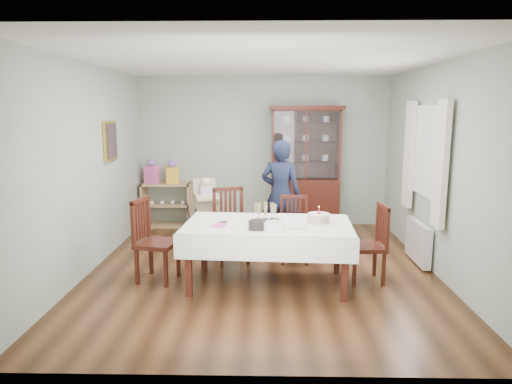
{
  "coord_description": "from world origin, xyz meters",
  "views": [
    {
      "loc": [
        0.04,
        -5.82,
        2.08
      ],
      "look_at": [
        -0.08,
        0.2,
        1.01
      ],
      "focal_mm": 32.0,
      "sensor_mm": 36.0,
      "label": 1
    }
  ],
  "objects_px": {
    "dining_table": "(268,254)",
    "china_cabinet": "(305,166)",
    "sideboard": "(167,205)",
    "gift_bag_orange": "(172,173)",
    "chair_far_right": "(294,242)",
    "chair_far_left": "(231,240)",
    "chair_end_right": "(367,259)",
    "gift_bag_pink": "(151,173)",
    "birthday_cake": "(319,219)",
    "high_chair": "(206,218)",
    "chair_end_left": "(156,256)",
    "woman": "(281,195)",
    "champagne_tray": "(265,216)"
  },
  "relations": [
    {
      "from": "chair_far_right",
      "to": "chair_far_left",
      "type": "bearing_deg",
      "value": -178.12
    },
    {
      "from": "chair_end_left",
      "to": "gift_bag_pink",
      "type": "relative_size",
      "value": 2.37
    },
    {
      "from": "high_chair",
      "to": "gift_bag_orange",
      "type": "relative_size",
      "value": 2.56
    },
    {
      "from": "chair_far_right",
      "to": "high_chair",
      "type": "xyz_separation_m",
      "value": [
        -1.33,
        0.8,
        0.15
      ]
    },
    {
      "from": "chair_far_right",
      "to": "chair_end_right",
      "type": "bearing_deg",
      "value": -41.63
    },
    {
      "from": "champagne_tray",
      "to": "gift_bag_pink",
      "type": "distance_m",
      "value": 3.41
    },
    {
      "from": "birthday_cake",
      "to": "gift_bag_orange",
      "type": "relative_size",
      "value": 0.73
    },
    {
      "from": "chair_end_left",
      "to": "chair_end_right",
      "type": "height_order",
      "value": "chair_end_left"
    },
    {
      "from": "chair_end_left",
      "to": "high_chair",
      "type": "xyz_separation_m",
      "value": [
        0.42,
        1.58,
        0.11
      ]
    },
    {
      "from": "chair_far_left",
      "to": "high_chair",
      "type": "xyz_separation_m",
      "value": [
        -0.45,
        0.83,
        0.11
      ]
    },
    {
      "from": "chair_end_left",
      "to": "woman",
      "type": "xyz_separation_m",
      "value": [
        1.59,
        1.41,
        0.53
      ]
    },
    {
      "from": "china_cabinet",
      "to": "gift_bag_pink",
      "type": "xyz_separation_m",
      "value": [
        -2.76,
        0.0,
        -0.13
      ]
    },
    {
      "from": "china_cabinet",
      "to": "birthday_cake",
      "type": "bearing_deg",
      "value": -91.41
    },
    {
      "from": "sideboard",
      "to": "champagne_tray",
      "type": "xyz_separation_m",
      "value": [
        1.8,
        -2.74,
        0.43
      ]
    },
    {
      "from": "chair_far_left",
      "to": "birthday_cake",
      "type": "distance_m",
      "value": 1.48
    },
    {
      "from": "high_chair",
      "to": "birthday_cake",
      "type": "relative_size",
      "value": 3.5
    },
    {
      "from": "chair_far_left",
      "to": "chair_far_right",
      "type": "height_order",
      "value": "chair_far_left"
    },
    {
      "from": "chair_far_right",
      "to": "chair_end_left",
      "type": "bearing_deg",
      "value": -155.9
    },
    {
      "from": "chair_far_right",
      "to": "birthday_cake",
      "type": "bearing_deg",
      "value": -74.45
    },
    {
      "from": "dining_table",
      "to": "chair_far_right",
      "type": "distance_m",
      "value": 0.97
    },
    {
      "from": "china_cabinet",
      "to": "chair_end_right",
      "type": "distance_m",
      "value": 2.85
    },
    {
      "from": "birthday_cake",
      "to": "gift_bag_pink",
      "type": "xyz_separation_m",
      "value": [
        -2.69,
        2.76,
        0.18
      ]
    },
    {
      "from": "dining_table",
      "to": "chair_far_right",
      "type": "bearing_deg",
      "value": 67.26
    },
    {
      "from": "china_cabinet",
      "to": "birthday_cake",
      "type": "height_order",
      "value": "china_cabinet"
    },
    {
      "from": "dining_table",
      "to": "china_cabinet",
      "type": "bearing_deg",
      "value": 76.44
    },
    {
      "from": "china_cabinet",
      "to": "chair_far_right",
      "type": "xyz_separation_m",
      "value": [
        -0.3,
        -1.91,
        -0.85
      ]
    },
    {
      "from": "china_cabinet",
      "to": "high_chair",
      "type": "distance_m",
      "value": 2.09
    },
    {
      "from": "dining_table",
      "to": "china_cabinet",
      "type": "height_order",
      "value": "china_cabinet"
    },
    {
      "from": "chair_far_left",
      "to": "chair_end_right",
      "type": "relative_size",
      "value": 1.06
    },
    {
      "from": "woman",
      "to": "birthday_cake",
      "type": "xyz_separation_m",
      "value": [
        0.4,
        -1.49,
        -0.02
      ]
    },
    {
      "from": "high_chair",
      "to": "gift_bag_orange",
      "type": "height_order",
      "value": "gift_bag_orange"
    },
    {
      "from": "china_cabinet",
      "to": "woman",
      "type": "relative_size",
      "value": 1.3
    },
    {
      "from": "sideboard",
      "to": "chair_end_right",
      "type": "relative_size",
      "value": 0.93
    },
    {
      "from": "china_cabinet",
      "to": "chair_far_right",
      "type": "distance_m",
      "value": 2.11
    },
    {
      "from": "sideboard",
      "to": "gift_bag_orange",
      "type": "bearing_deg",
      "value": -9.75
    },
    {
      "from": "champagne_tray",
      "to": "gift_bag_orange",
      "type": "xyz_separation_m",
      "value": [
        -1.68,
        2.72,
        0.16
      ]
    },
    {
      "from": "chair_far_right",
      "to": "chair_end_right",
      "type": "relative_size",
      "value": 0.94
    },
    {
      "from": "high_chair",
      "to": "chair_far_left",
      "type": "bearing_deg",
      "value": -79.77
    },
    {
      "from": "gift_bag_orange",
      "to": "china_cabinet",
      "type": "bearing_deg",
      "value": -0.04
    },
    {
      "from": "birthday_cake",
      "to": "gift_bag_orange",
      "type": "xyz_separation_m",
      "value": [
        -2.32,
        2.76,
        0.17
      ]
    },
    {
      "from": "china_cabinet",
      "to": "chair_end_right",
      "type": "bearing_deg",
      "value": -78.41
    },
    {
      "from": "chair_end_right",
      "to": "gift_bag_pink",
      "type": "height_order",
      "value": "gift_bag_pink"
    },
    {
      "from": "chair_end_left",
      "to": "chair_far_right",
      "type": "bearing_deg",
      "value": -54.01
    },
    {
      "from": "chair_end_left",
      "to": "birthday_cake",
      "type": "bearing_deg",
      "value": -80.11
    },
    {
      "from": "woman",
      "to": "dining_table",
      "type": "bearing_deg",
      "value": 96.09
    },
    {
      "from": "birthday_cake",
      "to": "china_cabinet",
      "type": "bearing_deg",
      "value": 88.59
    },
    {
      "from": "woman",
      "to": "champagne_tray",
      "type": "xyz_separation_m",
      "value": [
        -0.23,
        -1.45,
        -0.0
      ]
    },
    {
      "from": "high_chair",
      "to": "sideboard",
      "type": "bearing_deg",
      "value": 109.03
    },
    {
      "from": "chair_end_left",
      "to": "high_chair",
      "type": "height_order",
      "value": "high_chair"
    },
    {
      "from": "china_cabinet",
      "to": "high_chair",
      "type": "xyz_separation_m",
      "value": [
        -1.63,
        -1.1,
        -0.7
      ]
    }
  ]
}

